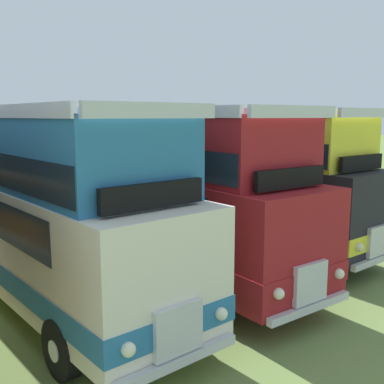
{
  "coord_description": "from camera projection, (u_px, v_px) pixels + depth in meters",
  "views": [
    {
      "loc": [
        -2.12,
        -10.85,
        4.32
      ],
      "look_at": [
        7.63,
        0.91,
        1.77
      ],
      "focal_mm": 42.69,
      "sensor_mm": 36.0,
      "label": 1
    }
  ],
  "objects": [
    {
      "name": "bus_fifth_in_row",
      "position": [
        155.0,
        184.0,
        13.22
      ],
      "size": [
        3.18,
        11.37,
        4.52
      ],
      "color": "maroon",
      "rests_on": "ground"
    },
    {
      "name": "bus_fourth_in_row",
      "position": [
        32.0,
        198.0,
        10.95
      ],
      "size": [
        2.72,
        11.11,
        4.52
      ],
      "color": "silver",
      "rests_on": "ground"
    },
    {
      "name": "bus_sixth_in_row",
      "position": [
        231.0,
        173.0,
        15.9
      ],
      "size": [
        2.67,
        10.93,
        4.52
      ],
      "color": "black",
      "rests_on": "ground"
    }
  ]
}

